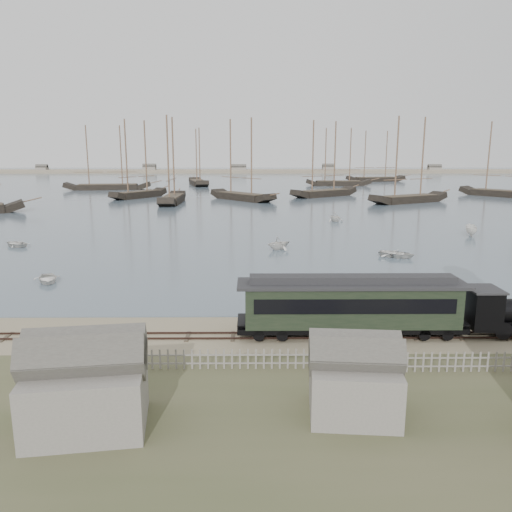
{
  "coord_description": "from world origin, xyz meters",
  "views": [
    {
      "loc": [
        -2.71,
        -33.28,
        12.1
      ],
      "look_at": [
        -2.38,
        7.41,
        3.5
      ],
      "focal_mm": 35.0,
      "sensor_mm": 36.0,
      "label": 1
    }
  ],
  "objects": [
    {
      "name": "ground",
      "position": [
        0.0,
        0.0,
        0.0
      ],
      "size": [
        600.0,
        600.0,
        0.0
      ],
      "primitive_type": "plane",
      "color": "gray",
      "rests_on": "ground"
    },
    {
      "name": "harbor_water",
      "position": [
        0.0,
        170.0,
        0.03
      ],
      "size": [
        600.0,
        336.0,
        0.06
      ],
      "primitive_type": "cube",
      "color": "#485766",
      "rests_on": "ground"
    },
    {
      "name": "rail_track",
      "position": [
        0.0,
        -2.0,
        0.04
      ],
      "size": [
        120.0,
        1.8,
        0.16
      ],
      "color": "#34221C",
      "rests_on": "ground"
    },
    {
      "name": "picket_fence_west",
      "position": [
        -6.5,
        -7.0,
        0.0
      ],
      "size": [
        19.0,
        0.1,
        1.2
      ],
      "primitive_type": null,
      "color": "slate",
      "rests_on": "ground"
    },
    {
      "name": "shed_left",
      "position": [
        -10.0,
        -13.0,
        0.0
      ],
      "size": [
        5.0,
        4.0,
        4.1
      ],
      "primitive_type": null,
      "color": "slate",
      "rests_on": "ground"
    },
    {
      "name": "shed_mid",
      "position": [
        2.0,
        -12.0,
        0.0
      ],
      "size": [
        4.0,
        3.5,
        3.6
      ],
      "primitive_type": null,
      "color": "slate",
      "rests_on": "ground"
    },
    {
      "name": "far_spit",
      "position": [
        0.0,
        250.0,
        0.0
      ],
      "size": [
        500.0,
        20.0,
        1.8
      ],
      "primitive_type": "cube",
      "color": "tan",
      "rests_on": "ground"
    },
    {
      "name": "passenger_coach",
      "position": [
        3.79,
        -2.0,
        2.28
      ],
      "size": [
        14.91,
        2.88,
        3.62
      ],
      "color": "black",
      "rests_on": "ground"
    },
    {
      "name": "beached_dinghy",
      "position": [
        -1.35,
        0.17,
        0.4
      ],
      "size": [
        3.86,
        4.53,
        0.8
      ],
      "primitive_type": "imported",
      "rotation": [
        0.0,
        0.0,
        1.23
      ],
      "color": "silver",
      "rests_on": "ground"
    },
    {
      "name": "rowboat_0",
      "position": [
        -21.85,
        11.97,
        0.41
      ],
      "size": [
        4.12,
        3.62,
        0.71
      ],
      "primitive_type": "imported",
      "rotation": [
        0.0,
        0.0,
        0.42
      ],
      "color": "silver",
      "rests_on": "harbor_water"
    },
    {
      "name": "rowboat_1",
      "position": [
        0.61,
        27.57,
        0.91
      ],
      "size": [
        4.03,
        4.18,
        1.69
      ],
      "primitive_type": "imported",
      "rotation": [
        0.0,
        0.0,
        2.11
      ],
      "color": "silver",
      "rests_on": "harbor_water"
    },
    {
      "name": "rowboat_2",
      "position": [
        10.28,
        7.6,
        0.69
      ],
      "size": [
        3.48,
        2.16,
        1.26
      ],
      "primitive_type": "imported",
      "rotation": [
        0.0,
        0.0,
        3.45
      ],
      "color": "silver",
      "rests_on": "harbor_water"
    },
    {
      "name": "rowboat_3",
      "position": [
        13.99,
        22.87,
        0.48
      ],
      "size": [
        4.56,
        4.94,
        0.84
      ],
      "primitive_type": "imported",
      "rotation": [
        0.0,
        0.0,
        1.02
      ],
      "color": "silver",
      "rests_on": "harbor_water"
    },
    {
      "name": "rowboat_5",
      "position": [
        28.92,
        37.59,
        0.83
      ],
      "size": [
        4.23,
        2.7,
        1.53
      ],
      "primitive_type": "imported",
      "rotation": [
        0.0,
        0.0,
        2.81
      ],
      "color": "silver",
      "rests_on": "harbor_water"
    },
    {
      "name": "rowboat_6",
      "position": [
        -33.12,
        30.03,
        0.43
      ],
      "size": [
        4.17,
        4.45,
        0.75
      ],
      "primitive_type": "imported",
      "rotation": [
        0.0,
        0.0,
        4.12
      ],
      "color": "silver",
      "rests_on": "harbor_water"
    },
    {
      "name": "rowboat_7",
      "position": [
        11.73,
        52.52,
        0.9
      ],
      "size": [
        4.02,
        3.8,
        1.68
      ],
      "primitive_type": "imported",
      "rotation": [
        0.0,
        0.0,
        0.41
      ],
      "color": "silver",
      "rests_on": "harbor_water"
    },
    {
      "name": "schooner_1",
      "position": [
        -32.28,
        97.83,
        10.06
      ],
      "size": [
        13.01,
        17.3,
        20.0
      ],
      "primitive_type": null,
      "rotation": [
        0.0,
        0.0,
        1.01
      ],
      "color": "black",
      "rests_on": "harbor_water"
    },
    {
      "name": "schooner_2",
      "position": [
        -5.18,
        91.51,
        10.06
      ],
      "size": [
        17.4,
        19.11,
        20.0
      ],
      "primitive_type": null,
      "rotation": [
        0.0,
        0.0,
        -0.86
      ],
      "color": "black",
      "rests_on": "harbor_water"
    },
    {
      "name": "schooner_3",
      "position": [
        16.81,
        101.58,
        10.06
      ],
      "size": [
        19.94,
        16.64,
        20.0
      ],
      "primitive_type": null,
      "rotation": [
        0.0,
        0.0,
        0.64
      ],
      "color": "black",
      "rests_on": "harbor_water"
    },
    {
      "name": "schooner_4",
      "position": [
        34.52,
        84.88,
        10.06
      ],
      "size": [
        21.49,
        14.94,
        20.0
      ],
      "primitive_type": null,
      "rotation": [
        0.0,
        0.0,
        0.51
      ],
      "color": "black",
      "rests_on": "harbor_water"
    },
    {
      "name": "schooner_5",
      "position": [
        64.68,
        100.24,
        10.06
      ],
      "size": [
        18.47,
        21.43,
        20.0
      ],
      "primitive_type": null,
      "rotation": [
        0.0,
        0.0,
        -0.9
      ],
      "color": "black",
      "rests_on": "harbor_water"
    },
    {
      "name": "schooner_6",
      "position": [
        -48.42,
        126.21,
        10.06
      ],
      "size": [
        27.13,
        9.94,
        20.0
      ],
      "primitive_type": null,
      "rotation": [
        0.0,
        0.0,
        0.15
      ],
      "color": "black",
      "rests_on": "harbor_water"
    },
    {
      "name": "schooner_7",
      "position": [
        -21.92,
        147.29,
        10.06
      ],
      "size": [
        10.47,
        23.58,
        20.0
      ],
      "primitive_type": null,
      "rotation": [
        0.0,
        0.0,
        1.8
      ],
      "color": "black",
      "rests_on": "harbor_water"
    },
    {
      "name": "schooner_8",
      "position": [
        27.78,
        143.71,
        10.06
      ],
      "size": [
        22.49,
        5.4,
        20.0
      ],
      "primitive_type": null,
      "rotation": [
        0.0,
        0.0,
        -0.01
      ],
      "color": "black",
      "rests_on": "harbor_water"
    },
    {
      "name": "schooner_9",
      "position": [
        47.07,
        168.66,
        10.06
      ],
      "size": [
        24.47,
        10.19,
        20.0
      ],
      "primitive_type": null,
      "rotation": [
        0.0,
        0.0,
        0.2
      ],
      "color": "black",
      "rests_on": "harbor_water"
    },
    {
      "name": "schooner_10",
      "position": [
        -21.42,
        84.31,
        10.06
      ],
      "size": [
        4.55,
        19.47,
        20.0
      ],
      "primitive_type": null,
      "rotation": [
        0.0,
        0.0,
        1.57
      ],
      "color": "black",
      "rests_on": "harbor_water"
    }
  ]
}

